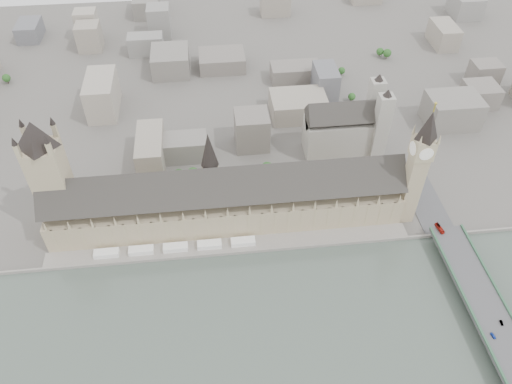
{
  "coord_description": "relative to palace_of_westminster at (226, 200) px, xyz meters",
  "views": [
    {
      "loc": [
        -7.28,
        -248.39,
        287.43
      ],
      "look_at": [
        22.72,
        20.23,
        27.94
      ],
      "focal_mm": 35.0,
      "sensor_mm": 36.0,
      "label": 1
    }
  ],
  "objects": [
    {
      "name": "ground",
      "position": [
        0.0,
        -19.7,
        -22.71
      ],
      "size": [
        900.0,
        900.0,
        0.0
      ],
      "primitive_type": "plane",
      "color": "#595651",
      "rests_on": "ground"
    },
    {
      "name": "embankment_wall",
      "position": [
        0.0,
        -34.7,
        -21.21
      ],
      "size": [
        600.0,
        1.5,
        3.0
      ],
      "primitive_type": "cube",
      "color": "gray",
      "rests_on": "ground"
    },
    {
      "name": "river_terrace",
      "position": [
        0.0,
        -27.2,
        -21.71
      ],
      "size": [
        270.0,
        15.0,
        2.0
      ],
      "primitive_type": "cube",
      "color": "gray",
      "rests_on": "ground"
    },
    {
      "name": "terrace_tents",
      "position": [
        -40.0,
        -26.7,
        -18.71
      ],
      "size": [
        118.0,
        7.0,
        4.0
      ],
      "color": "white",
      "rests_on": "river_terrace"
    },
    {
      "name": "palace_of_westminster",
      "position": [
        0.0,
        0.0,
        0.0
      ],
      "size": [
        265.0,
        40.73,
        55.44
      ],
      "color": "gray",
      "rests_on": "ground"
    },
    {
      "name": "elizabeth_tower",
      "position": [
        138.0,
        -11.7,
        35.38
      ],
      "size": [
        17.0,
        17.0,
        107.5
      ],
      "color": "gray",
      "rests_on": "ground"
    },
    {
      "name": "victoria_tower",
      "position": [
        -122.0,
        6.3,
        32.5
      ],
      "size": [
        30.0,
        30.0,
        100.0
      ],
      "color": "gray",
      "rests_on": "ground"
    },
    {
      "name": "central_tower",
      "position": [
        -10.0,
        6.3,
        35.21
      ],
      "size": [
        13.0,
        13.0,
        48.0
      ],
      "color": "tan",
      "rests_on": "ground"
    },
    {
      "name": "westminster_bridge",
      "position": [
        162.0,
        -107.2,
        -17.58
      ],
      "size": [
        25.0,
        325.0,
        10.25
      ],
      "primitive_type": "cube",
      "color": "#474749",
      "rests_on": "ground"
    },
    {
      "name": "westminster_abbey",
      "position": [
        110.92,
        75.3,
        2.38
      ],
      "size": [
        68.0,
        36.0,
        64.0
      ],
      "color": "#A5A294",
      "rests_on": "ground"
    },
    {
      "name": "city_skyline_inland",
      "position": [
        0.0,
        225.3,
        -3.71
      ],
      "size": [
        720.0,
        360.0,
        38.0
      ],
      "primitive_type": null,
      "color": "gray",
      "rests_on": "ground"
    },
    {
      "name": "park_trees",
      "position": [
        -10.0,
        40.3,
        -15.21
      ],
      "size": [
        110.0,
        30.0,
        15.0
      ],
      "primitive_type": null,
      "color": "#204819",
      "rests_on": "ground"
    },
    {
      "name": "red_bus_north",
      "position": [
        155.93,
        -36.47,
        -11.03
      ],
      "size": [
        4.09,
        10.52,
        2.86
      ],
      "primitive_type": "imported",
      "rotation": [
        0.0,
        0.0,
        0.17
      ],
      "color": "#B41F14",
      "rests_on": "westminster_bridge"
    },
    {
      "name": "car_blue",
      "position": [
        155.89,
        -125.28,
        -11.71
      ],
      "size": [
        2.51,
        4.61,
        1.49
      ],
      "primitive_type": "imported",
      "rotation": [
        0.0,
        0.0,
        0.18
      ],
      "color": "#1937A4",
      "rests_on": "westminster_bridge"
    },
    {
      "name": "car_silver",
      "position": [
        165.2,
        -117.15,
        -11.83
      ],
      "size": [
        1.72,
        3.94,
        1.26
      ],
      "primitive_type": "imported",
      "rotation": [
        0.0,
        0.0,
        -0.1
      ],
      "color": "gray",
      "rests_on": "westminster_bridge"
    }
  ]
}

